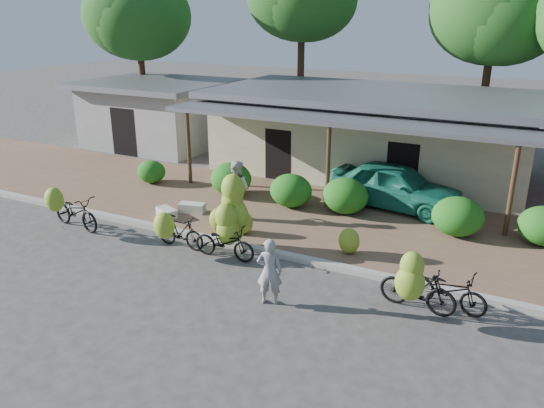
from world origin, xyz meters
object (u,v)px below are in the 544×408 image
Objects in this scene: bike_right at (416,285)px; bike_center at (229,224)px; bystander at (236,189)px; bike_far_right at (448,289)px; vendor at (270,271)px; sack_far at (167,213)px; teal_van at (395,186)px; tree_center_right at (491,10)px; bike_far_left at (73,210)px; bike_left at (176,230)px; tree_back_left at (136,14)px; sack_near at (192,208)px.

bike_center is at bearing 86.87° from bike_right.
bystander is at bearing 23.50° from bike_center.
bike_right is at bearing 143.92° from bike_far_right.
sack_far is at bearing -52.64° from vendor.
bike_far_right is at bearing -146.07° from teal_van.
vendor is at bearing -29.97° from sack_far.
tree_center_right is at bearing -119.98° from vendor.
sack_far is at bearing -40.04° from bike_far_left.
bike_left is 2.12× the size of sack_far.
bike_right is at bearing 155.50° from bystander.
bike_center is 1.20× the size of bystander.
bystander is (1.99, 1.04, 0.79)m from sack_far.
sack_far is (2.08, 1.85, -0.34)m from bike_far_left.
bike_far_right is 7.40m from bystander.
vendor is (14.83, -13.39, -5.42)m from tree_back_left.
bystander is at bearing -73.75° from vendor.
bike_right reaches higher than bike_far_left.
tree_back_left is 22.65m from bike_far_right.
bystander reaches higher than bike_far_left.
bike_right is 0.95× the size of bystander.
tree_back_left is 11.13× the size of sack_far.
teal_van reaches higher than bike_far_left.
tree_center_right reaches higher than bystander.
teal_van reaches higher than vendor.
sack_far is 2.38m from bystander.
teal_van is at bearing 36.20° from bike_far_right.
bike_left is 0.36× the size of teal_van.
bike_far_left is at bearing 93.96° from bike_center.
teal_van is at bearing -21.22° from tree_back_left.
bike_far_right is 2.19× the size of sack_near.
bike_far_left is 3.74m from bike_left.
bike_center is at bearing 98.47° from bike_far_right.
bike_right is 8.58m from sack_far.
tree_center_right reaches higher than sack_far.
vendor is 5.27m from bystander.
vendor reaches higher than bike_far_left.
teal_van is (4.22, 3.18, -0.18)m from bystander.
bike_center is 1.26× the size of bike_right.
bike_center is 6.27m from teal_van.
bike_right is at bearing -152.97° from teal_van.
sack_far is 6.14m from vendor.
sack_far is 0.47× the size of vendor.
bike_right is (6.67, -0.35, 0.12)m from bike_left.
tree_center_right is 16.86m from bike_right.
bike_far_right is (18.47, -11.78, -5.75)m from tree_back_left.
bike_far_left is 1.31× the size of bike_left.
bike_right is at bearing -34.67° from tree_back_left.
sack_near is at bearing -36.45° from bike_far_left.
tree_back_left reaches higher than teal_van.
bike_center is at bearing -42.45° from tree_back_left.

